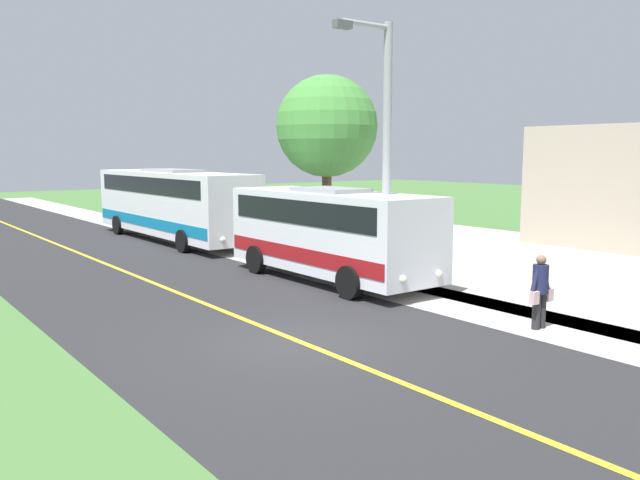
{
  "coord_description": "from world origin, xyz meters",
  "views": [
    {
      "loc": [
        7.36,
        10.62,
        3.82
      ],
      "look_at": [
        -3.5,
        -3.88,
        1.4
      ],
      "focal_mm": 36.37,
      "sensor_mm": 36.0,
      "label": 1
    }
  ],
  "objects_px": {
    "shuttle_bus_front": "(330,230)",
    "tree_curbside": "(327,127)",
    "street_light_pole": "(383,144)",
    "pedestrian_with_bags": "(540,289)",
    "transit_bus_rear": "(172,201)"
  },
  "relations": [
    {
      "from": "shuttle_bus_front",
      "to": "street_light_pole",
      "type": "height_order",
      "value": "street_light_pole"
    },
    {
      "from": "shuttle_bus_front",
      "to": "pedestrian_with_bags",
      "type": "relative_size",
      "value": 4.7
    },
    {
      "from": "shuttle_bus_front",
      "to": "street_light_pole",
      "type": "distance_m",
      "value": 3.19
    },
    {
      "from": "pedestrian_with_bags",
      "to": "shuttle_bus_front",
      "type": "bearing_deg",
      "value": -87.44
    },
    {
      "from": "street_light_pole",
      "to": "pedestrian_with_bags",
      "type": "bearing_deg",
      "value": 89.25
    },
    {
      "from": "shuttle_bus_front",
      "to": "tree_curbside",
      "type": "relative_size",
      "value": 1.15
    },
    {
      "from": "shuttle_bus_front",
      "to": "transit_bus_rear",
      "type": "distance_m",
      "value": 11.42
    },
    {
      "from": "shuttle_bus_front",
      "to": "street_light_pole",
      "type": "relative_size",
      "value": 1.05
    },
    {
      "from": "shuttle_bus_front",
      "to": "pedestrian_with_bags",
      "type": "height_order",
      "value": "shuttle_bus_front"
    },
    {
      "from": "shuttle_bus_front",
      "to": "pedestrian_with_bags",
      "type": "bearing_deg",
      "value": 92.56
    },
    {
      "from": "transit_bus_rear",
      "to": "tree_curbside",
      "type": "relative_size",
      "value": 1.75
    },
    {
      "from": "transit_bus_rear",
      "to": "tree_curbside",
      "type": "bearing_deg",
      "value": 111.22
    },
    {
      "from": "pedestrian_with_bags",
      "to": "street_light_pole",
      "type": "bearing_deg",
      "value": -90.75
    },
    {
      "from": "pedestrian_with_bags",
      "to": "tree_curbside",
      "type": "bearing_deg",
      "value": -103.22
    },
    {
      "from": "transit_bus_rear",
      "to": "pedestrian_with_bags",
      "type": "xyz_separation_m",
      "value": [
        -0.28,
        18.5,
        -0.85
      ]
    }
  ]
}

